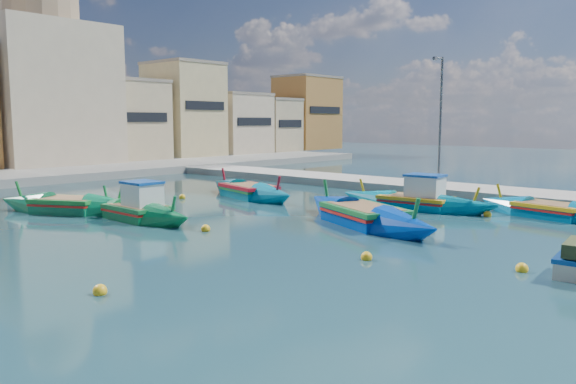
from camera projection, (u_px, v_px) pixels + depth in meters
ground at (350, 269)px, 16.51m from camera, size 160.00×160.00×0.00m
east_quay at (546, 198)px, 29.85m from camera, size 4.00×70.00×0.50m
north_townhouses at (10, 113)px, 46.74m from camera, size 83.20×7.87×10.19m
church_block at (44, 74)px, 49.19m from camera, size 10.00×10.00×19.10m
quay_street_lamp at (440, 121)px, 32.87m from camera, size 1.18×0.16×8.00m
luzzu_turquoise_cabin at (416, 202)px, 27.74m from camera, size 2.54×8.50×2.69m
luzzu_blue_cabin at (138, 212)px, 24.79m from camera, size 1.93×7.46×2.63m
luzzu_cyan_mid at (249, 192)px, 32.03m from camera, size 4.11×8.87×2.55m
luzzu_green at (69, 207)px, 26.70m from camera, size 5.32×7.80×2.44m
luzzu_blue_south at (365, 218)px, 23.59m from camera, size 5.90×9.67×2.78m
luzzu_cyan_south at (550, 212)px, 25.28m from camera, size 3.15×7.42×2.24m
mooring_buoys at (254, 235)px, 21.10m from camera, size 18.97×20.03×0.36m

